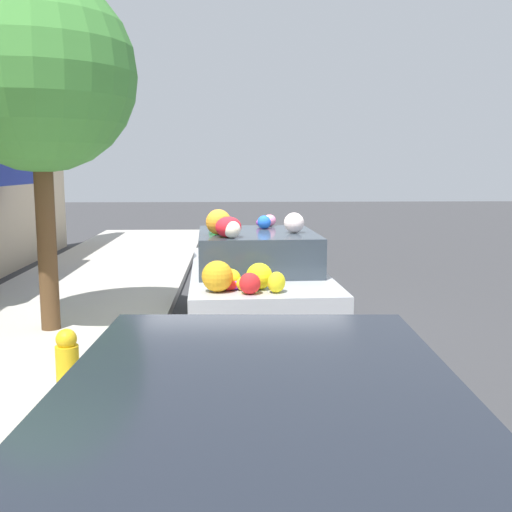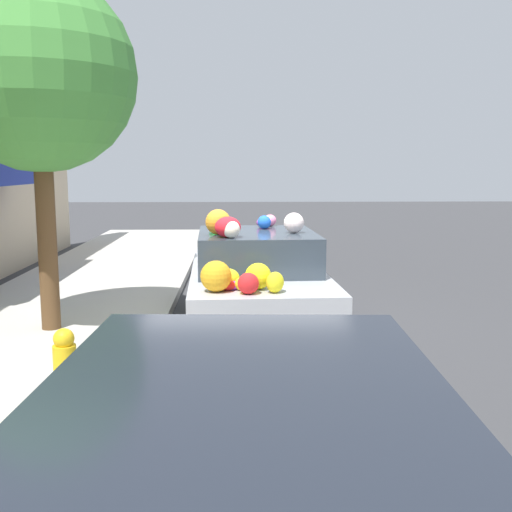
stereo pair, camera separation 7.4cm
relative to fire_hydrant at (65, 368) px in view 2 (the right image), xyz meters
name	(u,v)px [view 2 (the right image)]	position (x,y,z in m)	size (l,w,h in m)	color
ground_plane	(245,332)	(2.80, -1.61, -0.48)	(60.00, 60.00, 0.00)	#38383A
sidewalk_curb	(44,329)	(2.80, 1.09, -0.41)	(24.00, 3.20, 0.14)	#B2ADA3
street_tree	(39,75)	(2.58, 0.91, 2.84)	(2.40, 2.40, 4.40)	brown
fire_hydrant	(65,368)	(0.00, 0.00, 0.00)	(0.20, 0.20, 0.70)	gold
art_car	(256,279)	(2.76, -1.75, 0.26)	(3.98, 1.85, 1.70)	#B7BABF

